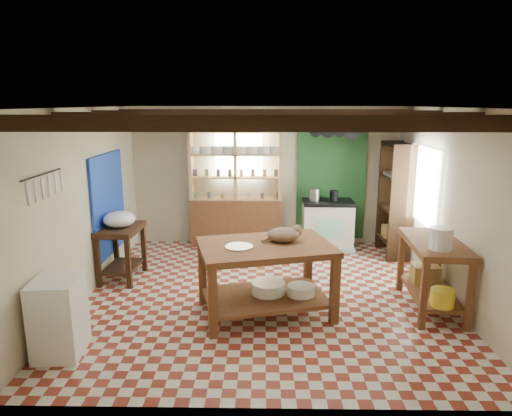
{
  "coord_description": "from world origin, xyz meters",
  "views": [
    {
      "loc": [
        -0.03,
        -6.06,
        2.66
      ],
      "look_at": [
        -0.14,
        0.3,
        1.19
      ],
      "focal_mm": 32.0,
      "sensor_mm": 36.0,
      "label": 1
    }
  ],
  "objects_px": {
    "right_counter": "(432,275)",
    "stove": "(327,224)",
    "white_cabinet": "(59,317)",
    "cat": "(284,235)",
    "work_table": "(265,279)",
    "prep_table": "(122,253)"
  },
  "relations": [
    {
      "from": "right_counter",
      "to": "stove",
      "type": "bearing_deg",
      "value": 115.33
    },
    {
      "from": "white_cabinet",
      "to": "cat",
      "type": "relative_size",
      "value": 2.07
    },
    {
      "from": "stove",
      "to": "white_cabinet",
      "type": "bearing_deg",
      "value": -131.22
    },
    {
      "from": "work_table",
      "to": "stove",
      "type": "bearing_deg",
      "value": 52.51
    },
    {
      "from": "right_counter",
      "to": "cat",
      "type": "relative_size",
      "value": 3.17
    },
    {
      "from": "work_table",
      "to": "right_counter",
      "type": "distance_m",
      "value": 2.19
    },
    {
      "from": "white_cabinet",
      "to": "right_counter",
      "type": "relative_size",
      "value": 0.65
    },
    {
      "from": "stove",
      "to": "right_counter",
      "type": "height_order",
      "value": "right_counter"
    },
    {
      "from": "prep_table",
      "to": "right_counter",
      "type": "relative_size",
      "value": 0.64
    },
    {
      "from": "work_table",
      "to": "cat",
      "type": "height_order",
      "value": "cat"
    },
    {
      "from": "stove",
      "to": "work_table",
      "type": "bearing_deg",
      "value": -112.15
    },
    {
      "from": "work_table",
      "to": "right_counter",
      "type": "xyz_separation_m",
      "value": [
        2.18,
        0.17,
        0.0
      ]
    },
    {
      "from": "prep_table",
      "to": "stove",
      "type": "bearing_deg",
      "value": 28.77
    },
    {
      "from": "prep_table",
      "to": "right_counter",
      "type": "xyz_separation_m",
      "value": [
        4.38,
        -0.97,
        0.05
      ]
    },
    {
      "from": "white_cabinet",
      "to": "cat",
      "type": "xyz_separation_m",
      "value": [
        2.45,
        1.12,
        0.6
      ]
    },
    {
      "from": "prep_table",
      "to": "white_cabinet",
      "type": "height_order",
      "value": "white_cabinet"
    },
    {
      "from": "stove",
      "to": "cat",
      "type": "height_order",
      "value": "cat"
    },
    {
      "from": "stove",
      "to": "right_counter",
      "type": "distance_m",
      "value": 2.77
    },
    {
      "from": "white_cabinet",
      "to": "work_table",
      "type": "bearing_deg",
      "value": 19.88
    },
    {
      "from": "work_table",
      "to": "cat",
      "type": "xyz_separation_m",
      "value": [
        0.23,
        0.11,
        0.56
      ]
    },
    {
      "from": "right_counter",
      "to": "cat",
      "type": "distance_m",
      "value": 2.03
    },
    {
      "from": "stove",
      "to": "right_counter",
      "type": "relative_size",
      "value": 0.71
    }
  ]
}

